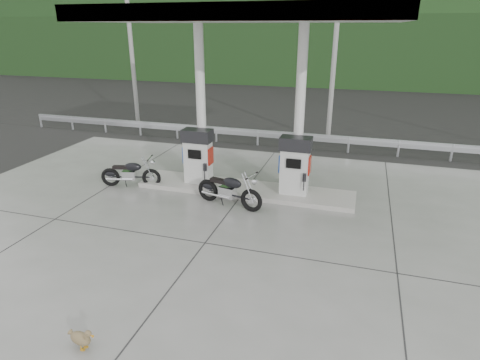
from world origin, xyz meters
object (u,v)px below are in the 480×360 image
(gas_pump_right, at_px, (295,166))
(duck, at_px, (81,339))
(motorcycle_right, at_px, (229,190))
(gas_pump_left, at_px, (198,156))
(motorcycle_left, at_px, (131,174))

(gas_pump_right, xyz_separation_m, duck, (-2.29, -7.33, -0.87))
(motorcycle_right, distance_m, duck, 6.17)
(gas_pump_left, relative_size, duck, 3.56)
(motorcycle_left, distance_m, duck, 7.35)
(motorcycle_left, bearing_deg, motorcycle_right, -22.53)
(gas_pump_right, bearing_deg, motorcycle_left, -172.94)
(motorcycle_left, relative_size, motorcycle_right, 0.91)
(gas_pump_left, relative_size, motorcycle_left, 0.95)
(gas_pump_right, distance_m, motorcycle_left, 5.45)
(duck, bearing_deg, motorcycle_right, 94.12)
(gas_pump_left, xyz_separation_m, motorcycle_right, (1.47, -1.20, -0.56))
(motorcycle_right, bearing_deg, gas_pump_right, 48.43)
(motorcycle_left, distance_m, motorcycle_right, 3.68)
(gas_pump_right, height_order, duck, gas_pump_right)
(motorcycle_left, bearing_deg, gas_pump_left, 2.85)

